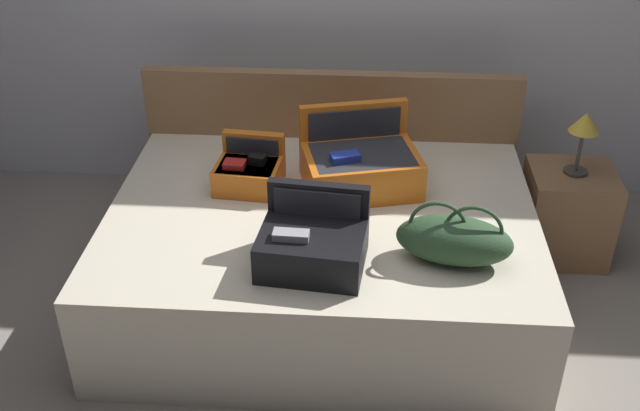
{
  "coord_description": "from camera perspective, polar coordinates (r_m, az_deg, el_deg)",
  "views": [
    {
      "loc": [
        0.19,
        -2.56,
        2.4
      ],
      "look_at": [
        0.0,
        0.29,
        0.63
      ],
      "focal_mm": 41.95,
      "sensor_mm": 36.0,
      "label": 1
    }
  ],
  "objects": [
    {
      "name": "hard_case_large",
      "position": [
        3.65,
        3.09,
        3.13
      ],
      "size": [
        0.63,
        0.53,
        0.37
      ],
      "rotation": [
        0.0,
        0.0,
        0.24
      ],
      "color": "#D16619",
      "rests_on": "bed"
    },
    {
      "name": "hard_case_small",
      "position": [
        3.68,
        -5.43,
        2.66
      ],
      "size": [
        0.33,
        0.31,
        0.24
      ],
      "rotation": [
        0.0,
        0.0,
        -0.09
      ],
      "color": "#D16619",
      "rests_on": "bed"
    },
    {
      "name": "hard_case_medium",
      "position": [
        3.1,
        -0.58,
        -2.94
      ],
      "size": [
        0.47,
        0.4,
        0.31
      ],
      "rotation": [
        0.0,
        0.0,
        -0.1
      ],
      "color": "black",
      "rests_on": "bed"
    },
    {
      "name": "headboard",
      "position": [
        4.23,
        0.82,
        4.4
      ],
      "size": [
        2.05,
        0.08,
        0.91
      ],
      "primitive_type": "cube",
      "color": "olive",
      "rests_on": "ground"
    },
    {
      "name": "ground_plane",
      "position": [
        3.52,
        -0.32,
        -11.29
      ],
      "size": [
        12.0,
        12.0,
        0.0
      ],
      "primitive_type": "plane",
      "color": "gray"
    },
    {
      "name": "table_lamp",
      "position": [
        3.98,
        19.51,
        5.63
      ],
      "size": [
        0.15,
        0.15,
        0.34
      ],
      "color": "#3F3833",
      "rests_on": "nightstand"
    },
    {
      "name": "nightstand",
      "position": [
        4.22,
        18.29,
        -0.59
      ],
      "size": [
        0.44,
        0.4,
        0.51
      ],
      "primitive_type": "cube",
      "color": "olive",
      "rests_on": "ground"
    },
    {
      "name": "bed",
      "position": [
        3.65,
        0.12,
        -3.95
      ],
      "size": [
        2.01,
        1.5,
        0.53
      ],
      "primitive_type": "cube",
      "color": "beige",
      "rests_on": "ground"
    },
    {
      "name": "duffel_bag",
      "position": [
        3.17,
        10.2,
        -2.57
      ],
      "size": [
        0.52,
        0.32,
        0.28
      ],
      "rotation": [
        0.0,
        0.0,
        -0.16
      ],
      "color": "#2D4C2D",
      "rests_on": "bed"
    }
  ]
}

